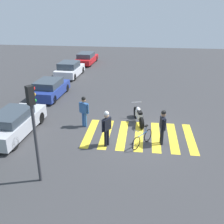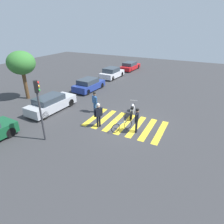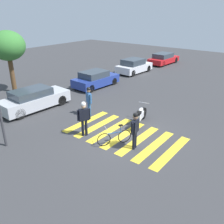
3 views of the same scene
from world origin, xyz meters
TOP-DOWN VIEW (x-y plane):
  - ground_plane at (0.00, 0.00)m, footprint 60.00×60.00m
  - police_motorcycle at (1.67, 0.09)m, footprint 2.24×0.83m
  - leaning_bicycle at (-1.04, -0.18)m, footprint 1.50×0.98m
  - officer_on_foot at (-1.29, 1.59)m, footprint 0.62×0.43m
  - officer_by_motorcycle at (-0.75, -1.15)m, footprint 0.68×0.28m
  - pedestrian_bystander at (0.77, 3.18)m, footprint 0.40×0.62m
  - crosswalk_stripes at (0.00, -0.00)m, footprint 3.47×5.85m
  - car_silver_sedan at (-0.67, 6.72)m, footprint 4.64×1.95m
  - car_blue_hatchback at (5.53, 6.90)m, footprint 4.13×2.03m
  - car_white_van at (11.56, 7.02)m, footprint 4.05×2.08m
  - car_red_convertible at (17.31, 6.62)m, footprint 4.44×2.03m
  - traffic_light_pole at (-4.39, 3.85)m, footprint 0.35×0.34m
  - street_tree_mid at (0.50, 11.03)m, footprint 2.59×2.59m

SIDE VIEW (x-z plane):
  - ground_plane at x=0.00m, z-range 0.00..0.00m
  - crosswalk_stripes at x=0.00m, z-range 0.00..0.01m
  - leaning_bicycle at x=-1.04m, z-range -0.12..0.88m
  - police_motorcycle at x=1.67m, z-range -0.06..1.00m
  - car_red_convertible at x=17.31m, z-range -0.02..1.25m
  - car_blue_hatchback at x=5.53m, z-range -0.03..1.31m
  - car_white_van at x=11.56m, z-range -0.04..1.39m
  - car_silver_sedan at x=-0.67m, z-range -0.02..1.37m
  - pedestrian_bystander at x=0.77m, z-range 0.15..1.98m
  - officer_by_motorcycle at x=-0.75m, z-range 0.16..2.00m
  - officer_on_foot at x=-1.29m, z-range 0.16..2.05m
  - traffic_light_pole at x=-4.39m, z-range 0.70..4.70m
  - street_tree_mid at x=0.50m, z-range 1.19..5.88m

